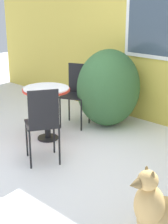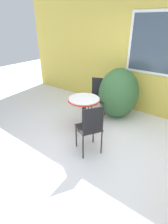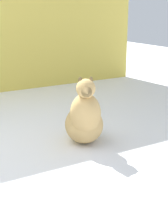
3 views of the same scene
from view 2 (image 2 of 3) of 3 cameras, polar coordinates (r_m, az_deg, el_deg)
ground_plane at (r=3.34m, az=3.61°, el=-13.51°), size 16.00×16.00×0.00m
house_wall at (r=4.57m, az=20.86°, el=17.34°), size 8.00×0.10×3.00m
shrub_left at (r=4.41m, az=11.20°, el=6.02°), size 0.95×1.07×1.22m
patio_table at (r=3.68m, az=-0.00°, el=2.24°), size 0.67×0.67×0.78m
patio_chair_near_table at (r=4.33m, az=4.59°, el=5.18°), size 0.52×0.52×0.98m
patio_chair_far_side at (r=3.05m, az=2.10°, el=-5.01°), size 0.54×0.54×0.98m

